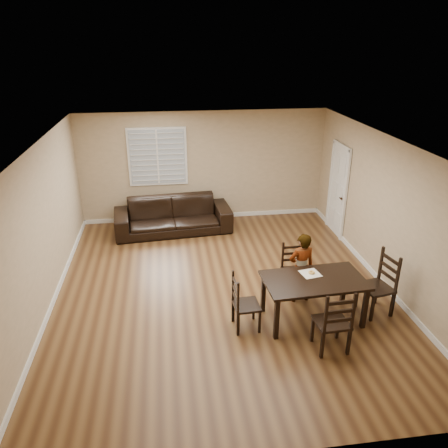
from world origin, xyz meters
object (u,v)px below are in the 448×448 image
Objects in this scene: chair_near at (292,268)px; donut at (312,272)px; dining_table at (314,284)px; chair_left at (239,305)px; child at (301,268)px; sofa at (173,216)px; chair_far at (336,326)px; chair_right at (383,285)px.

chair_near is 0.91m from donut.
donut is (0.01, 0.18, 0.11)m from dining_table.
child reaches higher than chair_left.
child reaches higher than sofa.
chair_far is 0.39× the size of sofa.
chair_far is 1.52m from chair_right.
chair_far reaches higher than chair_near.
donut is at bearing -90.82° from chair_far.
child is at bearing -88.10° from chair_near.
chair_near is (-0.05, 1.01, -0.25)m from dining_table.
chair_far is at bearing 84.50° from child.
sofa is at bearing 9.88° from chair_left.
chair_left is 2.46m from chair_right.
donut is (0.04, -0.40, 0.14)m from child.
dining_table is at bearing -65.91° from sofa.
chair_near is at bearing -89.85° from chair_far.
sofa is (-0.92, 3.94, -0.03)m from chair_left.
dining_table is 1.52× the size of chair_right.
child reaches higher than chair_right.
chair_far reaches higher than dining_table.
chair_right is (1.28, -0.92, 0.08)m from chair_near.
child reaches higher than donut.
chair_left reaches higher than chair_near.
chair_left is 0.74× the size of child.
sofa is at bearing 120.18° from donut.
dining_table is 15.80× the size of donut.
chair_left is (-1.26, 0.79, -0.05)m from chair_far.
sofa is (-2.18, 4.73, -0.08)m from chair_far.
chair_left is 1.30m from donut.
chair_near is 0.96× the size of chair_left.
chair_far reaches higher than donut.
donut is 4.29m from sofa.
chair_near is at bearing -137.24° from chair_right.
dining_table is 1.83× the size of chair_near.
sofa is at bearing -149.79° from chair_right.
donut is (-1.22, 0.09, 0.28)m from chair_right.
chair_right is 0.40× the size of sofa.
chair_near is 1.87m from chair_far.
chair_right reaches higher than chair_left.
chair_right is at bearing -36.39° from chair_near.
chair_far is 1.45m from child.
sofa is (-2.14, 3.87, -0.27)m from dining_table.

